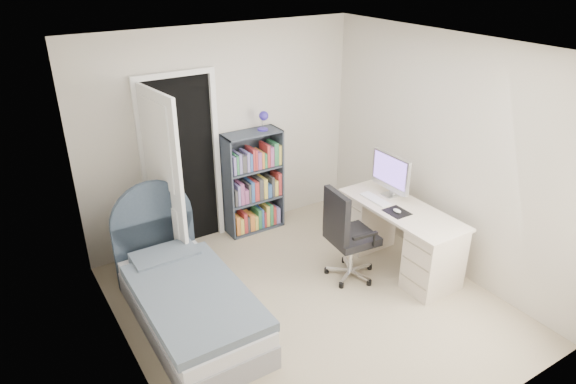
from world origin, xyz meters
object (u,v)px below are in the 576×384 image
bookcase (255,185)px  office_chair (346,231)px  nightstand (153,236)px  floor_lamp (171,221)px  bed (187,299)px  desk (399,233)px

bookcase → office_chair: size_ratio=1.46×
nightstand → bookcase: bearing=6.4°
floor_lamp → bookcase: size_ratio=0.90×
bed → nightstand: 1.11m
floor_lamp → desk: floor_lamp is taller
bed → desk: desk is taller
floor_lamp → office_chair: floor_lamp is taller
floor_lamp → office_chair: (1.45, -1.20, 0.01)m
bookcase → floor_lamp: bearing=-167.6°
bed → floor_lamp: floor_lamp is taller
nightstand → bookcase: size_ratio=0.38×
bookcase → office_chair: (0.27, -1.46, -0.02)m
office_chair → bookcase: bearing=100.6°
desk → office_chair: (-0.66, 0.11, 0.18)m
floor_lamp → nightstand: bearing=150.9°
bed → office_chair: bed is taller
bookcase → desk: bookcase is taller
bookcase → desk: bearing=-59.4°
nightstand → desk: (2.29, -1.42, 0.02)m
nightstand → floor_lamp: bearing=-29.1°
bed → bookcase: bearing=41.5°
office_chair → nightstand: bearing=141.3°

